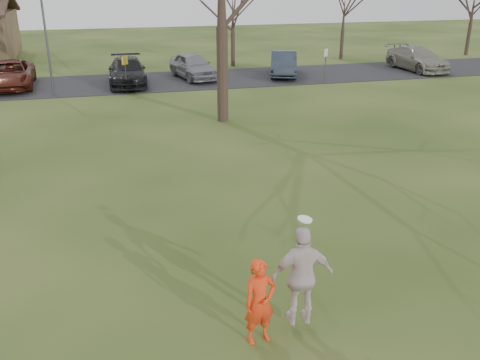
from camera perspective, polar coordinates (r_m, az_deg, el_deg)
name	(u,v)px	position (r m, az deg, el deg)	size (l,w,h in m)	color
ground	(290,324)	(10.64, 5.55, -15.45)	(120.00, 120.00, 0.00)	#1E380F
parking_strip	(157,81)	(33.67, -9.05, 10.61)	(62.00, 6.50, 0.04)	black
player_defender	(260,302)	(9.73, 2.17, -13.18)	(0.62, 0.41, 1.69)	#F03713
car_2	(10,74)	(34.08, -23.86, 10.54)	(2.55, 5.54, 1.54)	#4A1A11
car_3	(127,72)	(32.85, -12.25, 11.53)	(2.18, 5.36, 1.55)	black
car_4	(193,66)	(34.15, -5.17, 12.35)	(1.90, 4.71, 1.61)	slate
car_5	(284,64)	(35.12, 4.81, 12.57)	(1.64, 4.70, 1.55)	#28303C
car_7	(417,59)	(39.07, 18.83, 12.46)	(2.18, 5.37, 1.56)	gray
catching_play	(303,276)	(9.80, 6.86, -10.42)	(1.21, 0.60, 2.12)	beige
lamp_post	(44,22)	(30.65, -20.66, 15.92)	(0.34, 0.34, 6.27)	#47474C
sign_yellow	(125,68)	(30.34, -12.45, 11.90)	(0.35, 0.35, 2.08)	#47474C
sign_white	(326,59)	(33.01, 9.35, 12.89)	(0.35, 0.35, 2.08)	#47474C
small_tree_row	(209,10)	(38.77, -3.44, 18.06)	(55.00, 5.90, 8.50)	#352821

